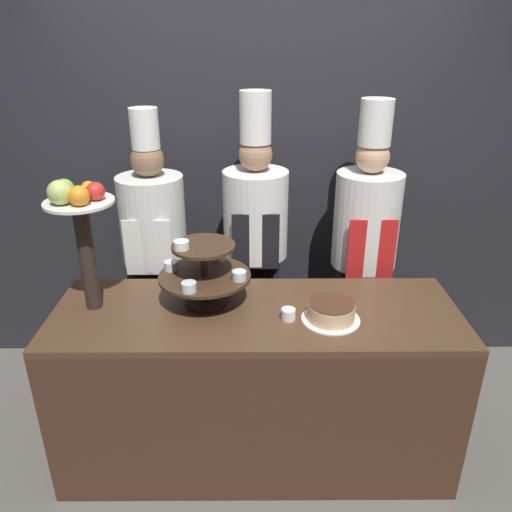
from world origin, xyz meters
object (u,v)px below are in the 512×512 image
cup_white (288,314)px  chef_center_left (256,241)px  fruit_pedestal (80,219)px  cake_round (331,312)px  chef_left (155,247)px  chef_center_right (364,243)px  tiered_stand (204,271)px

cup_white → chef_center_left: chef_center_left is taller
fruit_pedestal → chef_center_left: bearing=36.5°
cake_round → chef_center_left: size_ratio=0.15×
cake_round → chef_left: (-0.96, 0.73, 0.02)m
chef_center_right → chef_left: bearing=180.0°
cake_round → chef_center_right: (0.30, 0.73, 0.05)m
cup_white → chef_center_left: size_ratio=0.04×
fruit_pedestal → cup_white: size_ratio=9.69×
fruit_pedestal → cake_round: 1.25m
fruit_pedestal → chef_center_right: 1.63m
chef_left → tiered_stand: bearing=-58.0°
cup_white → cake_round: bearing=-2.8°
fruit_pedestal → cup_white: bearing=-6.9°
cup_white → chef_center_right: size_ratio=0.04×
tiered_stand → chef_center_left: size_ratio=0.24×
tiered_stand → cup_white: tiered_stand is taller
chef_center_left → chef_center_right: bearing=-0.0°
cup_white → chef_center_left: (-0.15, 0.72, 0.08)m
cake_round → tiered_stand: bearing=164.7°
chef_center_left → cup_white: bearing=-78.1°
tiered_stand → chef_center_right: (0.91, 0.56, -0.09)m
chef_left → chef_center_right: 1.26m
fruit_pedestal → chef_left: chef_left is taller
cake_round → cup_white: size_ratio=4.08×
tiered_stand → fruit_pedestal: 0.62m
cake_round → chef_center_left: chef_center_left is taller
fruit_pedestal → chef_center_right: (1.47, 0.60, -0.38)m
fruit_pedestal → cake_round: size_ratio=2.38×
cake_round → chef_left: size_ratio=0.16×
fruit_pedestal → chef_left: (0.21, 0.60, -0.40)m
fruit_pedestal → cake_round: fruit_pedestal is taller
cake_round → cup_white: 0.20m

